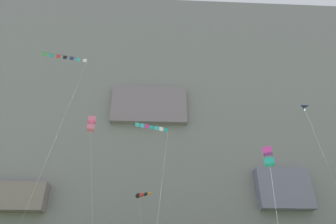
% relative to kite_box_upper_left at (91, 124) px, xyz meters
% --- Properties ---
extents(cliff_face, '(180.00, 25.58, 76.80)m').
position_rel_kite_box_upper_left_xyz_m(cliff_face, '(5.99, 39.74, 19.56)').
color(cliff_face, gray).
rests_on(cliff_face, ground).
extents(kite_box_upper_left, '(3.41, 1.58, 19.69)m').
position_rel_kite_box_upper_left_xyz_m(kite_box_upper_left, '(0.00, 0.00, 0.00)').
color(kite_box_upper_left, pink).
rests_on(kite_box_upper_left, ground).
extents(kite_delta_far_right, '(2.19, 2.85, 25.15)m').
position_rel_kite_box_upper_left_xyz_m(kite_delta_far_right, '(29.88, 5.60, 4.01)').
color(kite_delta_far_right, navy).
rests_on(kite_delta_far_right, ground).
extents(kite_banner_low_right, '(5.71, 3.44, 28.03)m').
position_rel_kite_box_upper_left_xyz_m(kite_banner_low_right, '(-4.24, -1.48, 7.71)').
color(kite_banner_low_right, black).
rests_on(kite_banner_low_right, ground).
extents(kite_windsock_low_center, '(2.64, 6.00, 13.87)m').
position_rel_kite_box_upper_left_xyz_m(kite_windsock_low_center, '(5.85, 10.40, -5.49)').
color(kite_windsock_low_center, black).
rests_on(kite_windsock_low_center, ground).
extents(kite_box_upper_right, '(1.61, 2.31, 11.15)m').
position_rel_kite_box_upper_left_xyz_m(kite_box_upper_right, '(16.07, -11.03, -8.33)').
color(kite_box_upper_right, '#CC3399').
rests_on(kite_box_upper_right, ground).
extents(kite_banner_front_field, '(3.86, 5.72, 18.38)m').
position_rel_kite_box_upper_left_xyz_m(kite_banner_front_field, '(7.22, -1.06, -1.36)').
color(kite_banner_front_field, black).
rests_on(kite_banner_front_field, ground).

